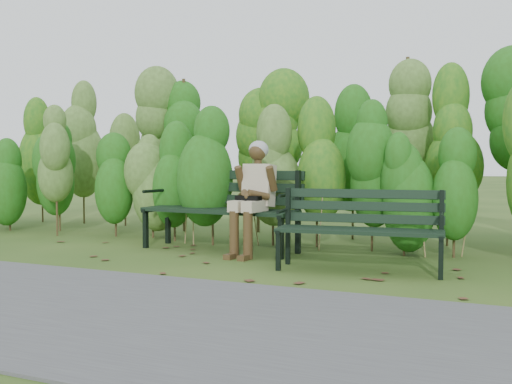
% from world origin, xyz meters
% --- Properties ---
extents(ground, '(80.00, 80.00, 0.00)m').
position_xyz_m(ground, '(0.00, 0.00, 0.00)').
color(ground, '#294716').
extents(footpath, '(60.00, 2.50, 0.01)m').
position_xyz_m(footpath, '(0.00, -2.20, 0.01)').
color(footpath, '#474749').
rests_on(footpath, ground).
extents(hedge_band, '(11.04, 1.67, 2.42)m').
position_xyz_m(hedge_band, '(0.00, 1.86, 1.26)').
color(hedge_band, '#47381E').
rests_on(hedge_band, ground).
extents(leaf_litter, '(5.67, 2.04, 0.01)m').
position_xyz_m(leaf_litter, '(0.22, -0.31, 0.00)').
color(leaf_litter, brown).
rests_on(leaf_litter, ground).
extents(bench_left, '(2.01, 0.78, 0.98)m').
position_xyz_m(bench_left, '(-0.66, 0.87, 0.58)').
color(bench_left, black).
rests_on(bench_left, ground).
extents(bench_right, '(1.67, 0.70, 0.81)m').
position_xyz_m(bench_right, '(1.21, 0.18, 0.48)').
color(bench_right, black).
rests_on(bench_right, ground).
extents(seated_woman, '(0.51, 0.75, 1.33)m').
position_xyz_m(seated_woman, '(-0.16, 0.64, 0.76)').
color(seated_woman, '#B9A78C').
rests_on(seated_woman, ground).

